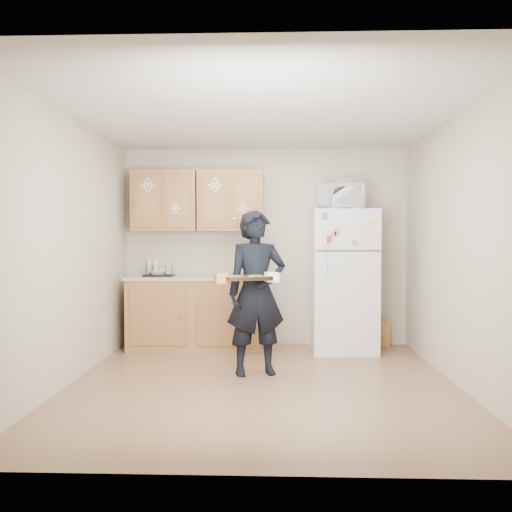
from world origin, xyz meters
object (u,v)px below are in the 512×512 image
(person, at_px, (256,293))
(dish_rack, at_px, (159,270))
(baking_tray, at_px, (247,279))
(microwave, at_px, (341,197))
(refrigerator, at_px, (343,281))

(person, relative_size, dish_rack, 4.62)
(baking_tray, bearing_deg, dish_rack, 114.10)
(person, height_order, microwave, microwave)
(baking_tray, distance_m, dish_rack, 1.77)
(microwave, bearing_deg, refrigerator, 54.62)
(person, relative_size, microwave, 3.01)
(refrigerator, relative_size, dish_rack, 4.80)
(person, distance_m, baking_tray, 0.34)
(dish_rack, bearing_deg, baking_tray, -49.92)
(refrigerator, xyz_separation_m, person, (-1.02, -1.08, -0.03))
(refrigerator, xyz_separation_m, microwave, (-0.04, -0.05, 1.00))
(baking_tray, bearing_deg, person, 58.04)
(refrigerator, bearing_deg, person, -133.15)
(baking_tray, xyz_separation_m, dish_rack, (-1.14, 1.35, -0.01))
(refrigerator, height_order, person, refrigerator)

